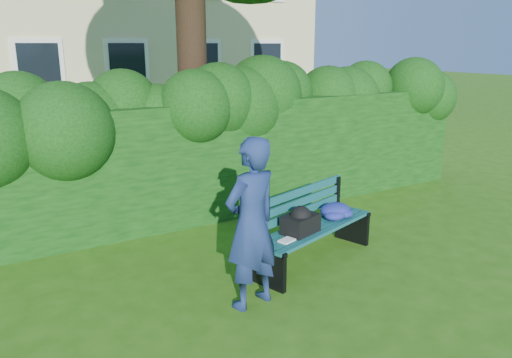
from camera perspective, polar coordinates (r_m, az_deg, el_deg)
ground at (r=6.29m, az=2.83°, el=-9.62°), size 80.00×80.00×0.00m
hedge at (r=7.83m, az=-5.99°, el=2.27°), size 10.00×1.00×1.80m
park_bench at (r=6.26m, az=6.69°, el=-4.89°), size 1.96×1.10×0.89m
man_reading at (r=5.02m, az=-0.53°, el=-5.15°), size 0.73×0.56×1.78m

